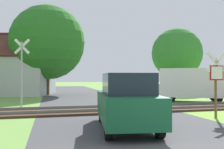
{
  "coord_description": "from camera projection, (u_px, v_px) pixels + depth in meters",
  "views": [
    {
      "loc": [
        -2.75,
        -3.66,
        1.66
      ],
      "look_at": [
        0.5,
        9.26,
        1.8
      ],
      "focal_mm": 40.0,
      "sensor_mm": 36.0,
      "label": 1
    }
  ],
  "objects": [
    {
      "name": "stop_sign_near",
      "position": [
        216.0,
        79.0,
        10.0
      ],
      "size": [
        0.88,
        0.16,
        2.71
      ],
      "rotation": [
        0.0,
        0.0,
        3.08
      ],
      "color": "brown",
      "rests_on": "ground"
    },
    {
      "name": "rail_track",
      "position": [
        107.0,
        110.0,
        12.21
      ],
      "size": [
        60.0,
        2.6,
        0.22
      ],
      "color": "#422D1E",
      "rests_on": "ground"
    },
    {
      "name": "crossing_sign_far",
      "position": [
        22.0,
        68.0,
        13.94
      ],
      "size": [
        0.87,
        0.19,
        3.83
      ],
      "rotation": [
        0.0,
        0.0,
        -0.17
      ],
      "color": "#9E9EA5",
      "rests_on": "ground"
    },
    {
      "name": "parked_car",
      "position": [
        126.0,
        101.0,
        7.97
      ],
      "size": [
        2.18,
        4.19,
        1.78
      ],
      "rotation": [
        0.0,
        0.0,
        -0.14
      ],
      "color": "#144C2D",
      "rests_on": "ground"
    },
    {
      "name": "road_asphalt",
      "position": [
        164.0,
        144.0,
        6.14
      ],
      "size": [
        6.59,
        80.0,
        0.01
      ],
      "primitive_type": "cube",
      "color": "#424244",
      "rests_on": "ground"
    },
    {
      "name": "tree_far",
      "position": [
        177.0,
        53.0,
        27.93
      ],
      "size": [
        5.61,
        5.61,
        7.14
      ],
      "color": "#513823",
      "rests_on": "ground"
    },
    {
      "name": "tree_center",
      "position": [
        48.0,
        42.0,
        23.08
      ],
      "size": [
        6.87,
        6.87,
        8.31
      ],
      "color": "#513823",
      "rests_on": "ground"
    },
    {
      "name": "house",
      "position": [
        5.0,
        74.0,
        23.61
      ],
      "size": [
        10.03,
        8.2,
        5.88
      ],
      "rotation": [
        0.0,
        0.0,
        -0.24
      ],
      "color": "#B7B7BC",
      "rests_on": "ground"
    },
    {
      "name": "mail_truck",
      "position": [
        190.0,
        83.0,
        16.8
      ],
      "size": [
        5.16,
        4.09,
        2.24
      ],
      "rotation": [
        0.0,
        0.0,
        1.04
      ],
      "color": "white",
      "rests_on": "ground"
    }
  ]
}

